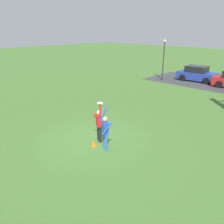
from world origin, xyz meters
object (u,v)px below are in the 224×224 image
Objects in this scene: person_defender at (105,130)px; lamppost_by_lot at (164,56)px; person_catcher at (99,123)px; parked_car_blue at (197,74)px; field_cone_orange at (94,143)px; frisbee_disc at (100,103)px.

lamppost_by_lot reaches higher than person_defender.
person_catcher is 0.93m from person_defender.
parked_car_blue is 17.96m from field_cone_orange.
lamppost_by_lot is 13.31× the size of field_cone_orange.
person_catcher is at bearing 0.00° from person_defender.
field_cone_orange is (0.20, -0.54, -0.82)m from person_catcher.
lamppost_by_lot is at bearing 111.78° from field_cone_orange.
parked_car_blue is at bearing -52.45° from person_defender.
frisbee_disc is 1.98m from field_cone_orange.
lamppost_by_lot is (-6.83, 15.34, 1.60)m from person_defender.
frisbee_disc is 16.27m from lamppost_by_lot.
frisbee_disc is at bearing -67.63° from lamppost_by_lot.
person_catcher reaches higher than person_defender.
person_defender is 17.93m from parked_car_blue.
frisbee_disc reaches higher than person_defender.
field_cone_orange is at bearing -44.51° from person_catcher.
lamppost_by_lot is 16.85m from field_cone_orange.
person_defender is at bearing -65.99° from lamppost_by_lot.
lamppost_by_lot reaches higher than person_catcher.
field_cone_orange is (-0.00, -0.45, -1.93)m from frisbee_disc.
frisbee_disc reaches higher than field_cone_orange.
parked_car_blue is at bearing 125.11° from person_catcher.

